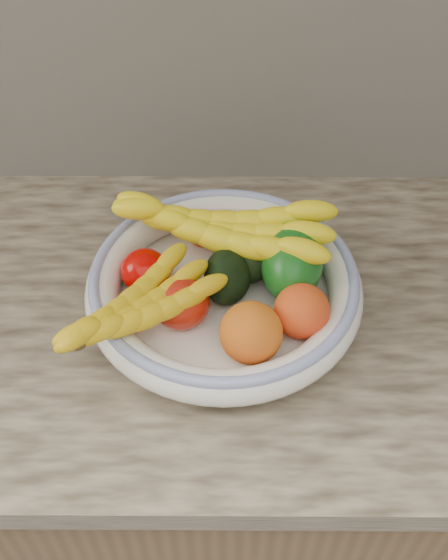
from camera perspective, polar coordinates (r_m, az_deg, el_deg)
kitchen_counter at (r=1.29m, az=0.01°, el=-14.58°), size 2.44×0.66×1.40m
fruit_bowl at (r=0.88m, az=-0.00°, el=-0.52°), size 0.39×0.39×0.08m
clementine_back_left at (r=0.95m, az=-1.85°, el=4.56°), size 0.07×0.07×0.05m
clementine_back_right at (r=0.95m, az=1.30°, el=4.15°), size 0.06×0.06×0.05m
tomato_left at (r=0.89m, az=-7.28°, el=0.86°), size 0.08×0.08×0.06m
tomato_near_left at (r=0.84m, az=-3.97°, el=-2.07°), size 0.09×0.09×0.07m
avocado_center at (r=0.87m, az=0.32°, el=0.40°), size 0.08×0.10×0.07m
avocado_right at (r=0.90m, az=2.67°, el=2.33°), size 0.09×0.11×0.07m
green_mango at (r=0.88m, az=6.26°, el=1.73°), size 0.13×0.15×0.12m
peach_front at (r=0.80m, az=2.49°, el=-4.83°), size 0.09×0.09×0.08m
peach_right at (r=0.83m, az=7.12°, el=-2.84°), size 0.10×0.10×0.07m
banana_bunch_back at (r=0.90m, az=-0.20°, el=4.31°), size 0.36×0.19×0.10m
banana_bunch_front at (r=0.81m, az=-7.86°, el=-2.84°), size 0.25×0.25×0.07m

